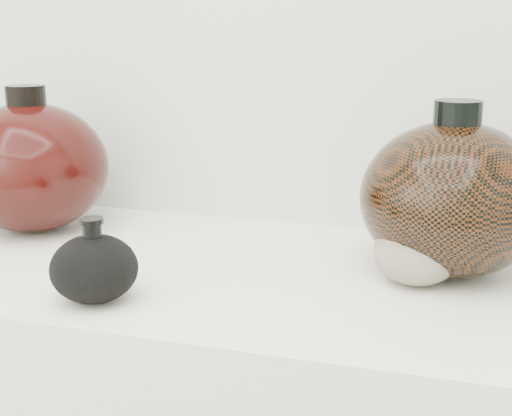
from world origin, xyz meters
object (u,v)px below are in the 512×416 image
(black_gourd_vase, at_px, (94,268))
(right_round_pot, at_px, (452,198))
(cream_gourd_vase, at_px, (417,251))
(left_round_pot, at_px, (31,167))

(black_gourd_vase, bearing_deg, right_round_pot, 29.41)
(cream_gourd_vase, relative_size, right_round_pot, 0.55)
(left_round_pot, height_order, right_round_pot, left_round_pot)
(black_gourd_vase, height_order, right_round_pot, right_round_pot)
(cream_gourd_vase, height_order, left_round_pot, left_round_pot)
(left_round_pot, bearing_deg, cream_gourd_vase, -6.92)
(black_gourd_vase, xyz_separation_m, right_round_pot, (0.41, 0.23, 0.06))
(black_gourd_vase, height_order, left_round_pot, left_round_pot)
(cream_gourd_vase, bearing_deg, black_gourd_vase, -154.45)
(right_round_pot, bearing_deg, black_gourd_vase, -150.59)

